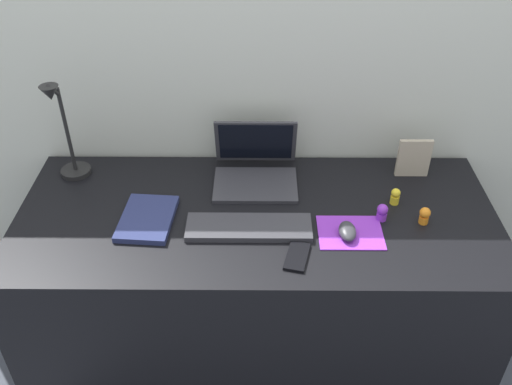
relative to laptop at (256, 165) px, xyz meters
name	(u,v)px	position (x,y,z in m)	size (l,w,h in m)	color
ground_plane	(257,352)	(0.01, -0.22, -0.79)	(6.00, 6.00, 0.00)	#474C56
back_wall	(257,142)	(0.01, 0.18, -0.01)	(2.83, 0.05, 1.57)	beige
desk	(257,290)	(0.01, -0.22, -0.42)	(1.63, 0.71, 0.74)	black
laptop	(256,165)	(0.00, 0.00, 0.00)	(0.30, 0.27, 0.21)	#333338
keyboard	(249,227)	(-0.02, -0.30, -0.04)	(0.41, 0.13, 0.02)	#333338
mousepad	(350,233)	(0.31, -0.32, -0.05)	(0.21, 0.17, 0.00)	purple
mouse	(347,231)	(0.30, -0.33, -0.03)	(0.06, 0.10, 0.03)	#333338
cell_phone	(297,257)	(0.13, -0.43, -0.05)	(0.06, 0.13, 0.01)	black
desk_lamp	(64,134)	(-0.67, -0.01, 0.13)	(0.11, 0.16, 0.40)	black
notebook_pad	(147,218)	(-0.36, -0.26, -0.04)	(0.17, 0.24, 0.02)	navy
picture_frame	(414,158)	(0.58, 0.02, 0.02)	(0.12, 0.02, 0.15)	#B2A58C
toy_figurine_purple	(382,212)	(0.42, -0.24, -0.02)	(0.04, 0.04, 0.06)	purple
toy_figurine_yellow	(395,196)	(0.48, -0.15, -0.02)	(0.03, 0.03, 0.06)	yellow
toy_figurine_orange	(425,215)	(0.56, -0.26, -0.02)	(0.04, 0.04, 0.06)	orange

